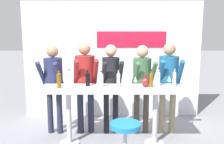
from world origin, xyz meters
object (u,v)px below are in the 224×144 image
object	(u,v)px
person_center_right	(168,78)
person_far_left	(53,80)
wine_bottle_0	(69,79)
wine_bottle_1	(174,78)
bar_stool	(125,137)
wine_bottle_4	(151,79)
wine_bottle_6	(59,79)
wine_bottle_3	(101,79)
person_center	(142,79)
wine_glass_0	(169,79)
decorative_vase	(145,82)
wine_bottle_7	(159,78)
person_left	(85,78)
wine_bottle_5	(118,79)
tasting_table	(112,96)
person_center_left	(111,79)
wine_bottle_2	(88,78)
wine_glass_1	(135,80)

from	to	relation	value
person_center_right	person_far_left	bearing A→B (deg)	-178.87
wine_bottle_0	wine_bottle_1	world-z (taller)	wine_bottle_1
person_far_left	bar_stool	bearing A→B (deg)	-34.13
wine_bottle_4	wine_bottle_6	distance (m)	1.58
wine_bottle_0	wine_bottle_4	size ratio (longest dim) A/B	1.01
wine_bottle_3	person_center	bearing A→B (deg)	30.89
person_center	wine_bottle_3	size ratio (longest dim) A/B	6.18
wine_bottle_0	wine_glass_0	world-z (taller)	wine_bottle_0
decorative_vase	wine_bottle_1	bearing A→B (deg)	8.39
wine_glass_0	wine_bottle_7	bearing A→B (deg)	-179.30
person_left	wine_bottle_3	distance (m)	0.59
wine_bottle_5	wine_bottle_6	xyz separation A→B (m)	(-1.02, -0.10, 0.01)
tasting_table	wine_bottle_1	distance (m)	1.14
tasting_table	person_center_left	xyz separation A→B (m)	(-0.02, 0.47, 0.22)
wine_bottle_2	wine_bottle_3	size ratio (longest dim) A/B	1.04
person_center	wine_bottle_1	bearing A→B (deg)	-44.68
person_center	person_left	bearing A→B (deg)	170.57
bar_stool	wine_bottle_2	xyz separation A→B (m)	(-0.63, 0.83, 0.73)
person_far_left	tasting_table	bearing A→B (deg)	-14.11
person_center_right	wine_bottle_2	distance (m)	1.56
wine_glass_0	wine_bottle_3	bearing A→B (deg)	-176.16
wine_bottle_0	wine_bottle_3	xyz separation A→B (m)	(0.55, 0.04, -0.01)
person_left	wine_bottle_4	bearing A→B (deg)	-34.68
wine_bottle_3	decorative_vase	xyz separation A→B (m)	(0.76, -0.01, -0.04)
person_far_left	wine_bottle_6	distance (m)	0.58
wine_bottle_2	wine_bottle_7	bearing A→B (deg)	0.33
decorative_vase	person_center	bearing A→B (deg)	90.29
wine_bottle_0	wine_glass_0	size ratio (longest dim) A/B	1.78
person_center_right	wine_bottle_3	bearing A→B (deg)	-159.10
tasting_table	wine_bottle_7	distance (m)	0.88
person_center	wine_bottle_6	size ratio (longest dim) A/B	5.47
wine_bottle_7	person_center	bearing A→B (deg)	122.82
wine_bottle_3	wine_bottle_5	size ratio (longest dim) A/B	0.93
person_left	person_center_left	distance (m)	0.50
person_center	wine_bottle_5	xyz separation A→B (m)	(-0.46, -0.42, 0.10)
wine_bottle_5	tasting_table	bearing A→B (deg)	-158.96
person_center_left	wine_glass_0	xyz separation A→B (m)	(1.03, -0.38, 0.07)
person_center_left	person_center_right	size ratio (longest dim) A/B	0.98
wine_bottle_6	wine_glass_0	world-z (taller)	wine_bottle_6
person_left	wine_bottle_7	world-z (taller)	person_left
person_left	tasting_table	bearing A→B (deg)	-55.04
bar_stool	wine_bottle_7	bearing A→B (deg)	53.30
wine_bottle_5	wine_glass_1	bearing A→B (deg)	-2.20
wine_bottle_0	wine_bottle_5	size ratio (longest dim) A/B	1.04
wine_bottle_5	wine_bottle_7	bearing A→B (deg)	3.66
person_center_left	wine_bottle_2	bearing A→B (deg)	-144.92
person_center_right	wine_bottle_3	distance (m)	1.35
tasting_table	person_left	xyz separation A→B (m)	(-0.52, 0.49, 0.23)
person_center_right	decorative_vase	world-z (taller)	person_center_right
bar_stool	wine_glass_1	world-z (taller)	wine_glass_1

